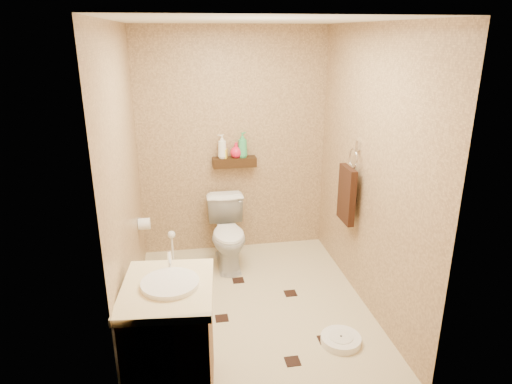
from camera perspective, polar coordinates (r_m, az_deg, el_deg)
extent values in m
plane|color=beige|center=(4.21, -0.35, -14.13)|extent=(2.50, 2.50, 0.00)
cube|color=tan|center=(4.87, -2.86, 6.05)|extent=(2.00, 0.04, 2.40)
cube|color=tan|center=(2.54, 4.38, -6.83)|extent=(2.00, 0.04, 2.40)
cube|color=tan|center=(3.66, -16.02, 0.75)|extent=(0.04, 2.50, 2.40)
cube|color=tan|center=(3.97, 14.02, 2.36)|extent=(0.04, 2.50, 2.40)
cube|color=white|center=(3.51, -0.43, 20.66)|extent=(2.00, 2.50, 0.02)
cube|color=#39210F|center=(4.84, -2.71, 3.76)|extent=(0.46, 0.14, 0.10)
cube|color=black|center=(4.07, -4.30, -15.46)|extent=(0.11, 0.11, 0.01)
cube|color=black|center=(4.40, 4.33, -12.51)|extent=(0.11, 0.11, 0.01)
cube|color=black|center=(3.63, 4.59, -20.34)|extent=(0.11, 0.11, 0.01)
cube|color=black|center=(4.52, -9.29, -11.77)|extent=(0.11, 0.11, 0.01)
cube|color=black|center=(3.86, 8.63, -17.75)|extent=(0.11, 0.11, 0.01)
cube|color=black|center=(4.59, -2.23, -10.98)|extent=(0.11, 0.11, 0.01)
imported|color=white|center=(4.74, -3.48, -5.22)|extent=(0.39, 0.69, 0.70)
cube|color=brown|center=(3.19, -10.53, -18.28)|extent=(0.58, 0.69, 0.78)
cube|color=#F9E2B4|center=(2.95, -11.03, -11.84)|extent=(0.63, 0.74, 0.05)
cylinder|color=white|center=(2.94, -10.67, -11.32)|extent=(0.36, 0.36, 0.05)
cylinder|color=silver|center=(3.10, -10.74, -8.21)|extent=(0.03, 0.03, 0.12)
cylinder|color=white|center=(3.83, 10.55, -17.71)|extent=(0.36, 0.36, 0.06)
cylinder|color=white|center=(3.82, 10.58, -17.33)|extent=(0.19, 0.19, 0.01)
cylinder|color=#196560|center=(4.76, -10.25, -9.32)|extent=(0.11, 0.11, 0.12)
cylinder|color=white|center=(4.67, -10.41, -7.01)|extent=(0.02, 0.02, 0.33)
sphere|color=white|center=(4.60, -10.53, -5.26)|extent=(0.08, 0.08, 0.08)
cube|color=silver|center=(4.14, 12.66, 5.74)|extent=(0.03, 0.06, 0.08)
torus|color=silver|center=(4.15, 12.09, 4.12)|extent=(0.02, 0.19, 0.19)
cube|color=#331A0F|center=(4.24, 11.27, -0.33)|extent=(0.06, 0.30, 0.52)
cylinder|color=white|center=(4.47, -13.80, -3.88)|extent=(0.11, 0.11, 0.11)
cylinder|color=silver|center=(4.45, -14.38, -3.20)|extent=(0.04, 0.02, 0.02)
imported|color=white|center=(4.78, -4.25, 5.72)|extent=(0.11, 0.11, 0.25)
imported|color=yellow|center=(4.80, -4.04, 5.11)|extent=(0.08, 0.08, 0.15)
imported|color=#F51C44|center=(4.81, -2.50, 5.26)|extent=(0.17, 0.17, 0.16)
imported|color=#3AAF67|center=(4.81, -1.69, 5.91)|extent=(0.14, 0.14, 0.27)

